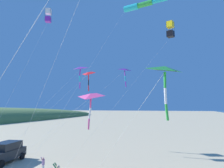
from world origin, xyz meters
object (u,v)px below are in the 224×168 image
at_px(parked_car, 5,152).
at_px(kite_delta_teal_far_right, 125,70).
at_px(kite_delta_striped_overhead, 88,74).
at_px(kite_delta_green_low_center, 165,71).
at_px(kite_box_yellow_midlevel, 170,29).
at_px(person_child_green_jacket, 43,163).
at_px(kite_delta_magenta_far_left, 80,69).
at_px(kite_windsock_orange_high_right, 144,4).
at_px(kite_box_blue_topmost, 48,16).
at_px(kite_delta_long_streamer_left, 91,96).

xyz_separation_m(parked_car, kite_delta_teal_far_right, (-7.86, -13.38, 9.74)).
distance_m(parked_car, kite_delta_striped_overhead, 12.55).
relative_size(kite_delta_striped_overhead, kite_delta_green_low_center, 1.35).
bearing_deg(kite_delta_teal_far_right, kite_box_yellow_midlevel, 159.61).
xyz_separation_m(kite_delta_striped_overhead, kite_delta_green_low_center, (-11.14, 16.12, -3.13)).
relative_size(kite_delta_striped_overhead, kite_box_yellow_midlevel, 0.62).
height_order(person_child_green_jacket, kite_delta_teal_far_right, kite_delta_teal_far_right).
xyz_separation_m(kite_delta_striped_overhead, kite_delta_teal_far_right, (-3.25, -5.41, 1.21)).
height_order(kite_delta_magenta_far_left, kite_delta_teal_far_right, kite_delta_magenta_far_left).
bearing_deg(kite_windsock_orange_high_right, parked_car, 32.59).
relative_size(person_child_green_jacket, kite_windsock_orange_high_right, 0.07).
height_order(kite_box_blue_topmost, kite_delta_striped_overhead, kite_box_blue_topmost).
xyz_separation_m(kite_delta_teal_far_right, kite_windsock_orange_high_right, (-4.16, 5.69, 6.66)).
bearing_deg(person_child_green_jacket, kite_delta_green_low_center, 145.37).
relative_size(parked_car, kite_windsock_orange_high_right, 0.26).
bearing_deg(kite_delta_teal_far_right, kite_box_blue_topmost, 40.90).
height_order(parked_car, kite_box_blue_topmost, kite_box_blue_topmost).
xyz_separation_m(kite_box_yellow_midlevel, kite_windsock_orange_high_right, (2.72, 3.13, 2.30)).
xyz_separation_m(kite_box_yellow_midlevel, kite_delta_long_streamer_left, (6.69, 9.01, -8.86)).
bearing_deg(parked_car, kite_delta_striped_overhead, -120.07).
distance_m(kite_delta_magenta_far_left, kite_windsock_orange_high_right, 12.13).
bearing_deg(parked_car, kite_box_blue_topmost, -85.04).
bearing_deg(kite_delta_striped_overhead, kite_box_yellow_midlevel, -164.28).
bearing_deg(kite_box_yellow_midlevel, parked_car, 36.27).
bearing_deg(kite_delta_magenta_far_left, kite_box_blue_topmost, 56.11).
bearing_deg(kite_box_yellow_midlevel, kite_delta_striped_overhead, 15.72).
height_order(parked_car, kite_windsock_orange_high_right, kite_windsock_orange_high_right).
distance_m(kite_delta_striped_overhead, kite_windsock_orange_high_right, 10.81).
bearing_deg(parked_car, kite_windsock_orange_high_right, -147.41).
height_order(kite_box_yellow_midlevel, kite_windsock_orange_high_right, kite_windsock_orange_high_right).
bearing_deg(kite_delta_long_streamer_left, person_child_green_jacket, 41.96).
relative_size(kite_box_blue_topmost, kite_delta_green_low_center, 2.48).
relative_size(parked_car, kite_delta_green_low_center, 0.62).
height_order(kite_delta_magenta_far_left, kite_delta_striped_overhead, kite_delta_magenta_far_left).
distance_m(kite_delta_green_low_center, kite_delta_long_streamer_left, 12.59).
bearing_deg(kite_delta_green_low_center, kite_box_blue_topmost, -41.21).
relative_size(kite_box_yellow_midlevel, kite_windsock_orange_high_right, 0.90).
bearing_deg(person_child_green_jacket, kite_box_blue_topmost, -50.73).
height_order(kite_box_blue_topmost, kite_delta_long_streamer_left, kite_box_blue_topmost).
xyz_separation_m(parked_car, kite_box_blue_topmost, (0.53, -6.11, 16.38)).
relative_size(kite_box_blue_topmost, kite_box_yellow_midlevel, 1.13).
distance_m(kite_box_blue_topmost, kite_delta_teal_far_right, 12.94).
relative_size(kite_delta_magenta_far_left, kite_delta_long_streamer_left, 1.43).
bearing_deg(kite_windsock_orange_high_right, kite_delta_green_low_center, 103.25).
relative_size(parked_car, kite_box_blue_topmost, 0.25).
relative_size(kite_delta_teal_far_right, kite_box_yellow_midlevel, 0.71).
xyz_separation_m(parked_car, kite_delta_striped_overhead, (-4.61, -7.97, 8.53)).
relative_size(kite_box_blue_topmost, kite_delta_magenta_far_left, 1.57).
relative_size(kite_box_blue_topmost, kite_delta_long_streamer_left, 2.24).
bearing_deg(kite_delta_long_streamer_left, kite_delta_striped_overhead, -60.76).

